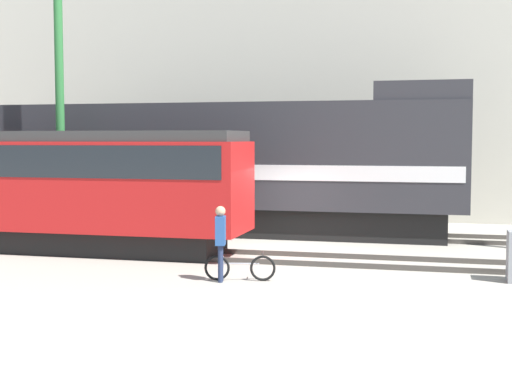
# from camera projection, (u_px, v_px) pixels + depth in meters

# --- Properties ---
(ground_plane) EXTENTS (120.00, 120.00, 0.00)m
(ground_plane) POSITION_uv_depth(u_px,v_px,m) (276.00, 250.00, 21.37)
(ground_plane) COLOR #9E998C
(track_near) EXTENTS (60.00, 1.51, 0.14)m
(track_near) POSITION_uv_depth(u_px,v_px,m) (263.00, 257.00, 19.74)
(track_near) COLOR #47423D
(track_near) RESTS_ON ground
(track_far) EXTENTS (60.00, 1.51, 0.14)m
(track_far) POSITION_uv_depth(u_px,v_px,m) (297.00, 233.00, 24.70)
(track_far) COLOR #47423D
(track_far) RESTS_ON ground
(building_backdrop) EXTENTS (36.34, 6.00, 13.59)m
(building_backdrop) POSITION_uv_depth(u_px,v_px,m) (332.00, 62.00, 32.02)
(building_backdrop) COLOR beige
(building_backdrop) RESTS_ON ground
(freight_locomotive) EXTENTS (16.29, 3.04, 5.16)m
(freight_locomotive) POSITION_uv_depth(u_px,v_px,m) (233.00, 165.00, 25.09)
(freight_locomotive) COLOR black
(freight_locomotive) RESTS_ON ground
(streetcar) EXTENTS (12.68, 2.54, 3.56)m
(streetcar) POSITION_uv_depth(u_px,v_px,m) (39.00, 183.00, 21.28)
(streetcar) COLOR black
(streetcar) RESTS_ON ground
(bicycle) EXTENTS (1.67, 0.52, 0.67)m
(bicycle) POSITION_uv_depth(u_px,v_px,m) (240.00, 268.00, 16.77)
(bicycle) COLOR black
(bicycle) RESTS_ON ground
(person) EXTENTS (0.29, 0.40, 1.78)m
(person) POSITION_uv_depth(u_px,v_px,m) (220.00, 236.00, 16.59)
(person) COLOR #232D4C
(person) RESTS_ON ground
(utility_pole_left) EXTENTS (0.29, 0.29, 9.55)m
(utility_pole_left) POSITION_uv_depth(u_px,v_px,m) (60.00, 96.00, 23.72)
(utility_pole_left) COLOR #2D7238
(utility_pole_left) RESTS_ON ground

